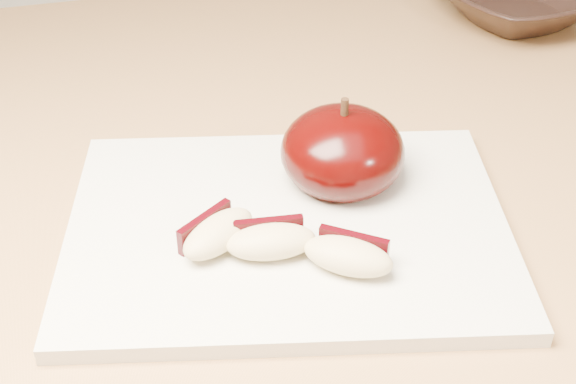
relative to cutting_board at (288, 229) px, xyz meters
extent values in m
cube|color=silver|center=(-0.08, 0.81, -0.46)|extent=(2.40, 0.60, 0.90)
cube|color=#AA754A|center=(-0.08, 0.11, -0.03)|extent=(1.64, 0.64, 0.04)
cube|color=silver|center=(0.00, 0.00, 0.00)|extent=(0.33, 0.27, 0.01)
ellipsoid|color=black|center=(0.05, 0.04, 0.03)|extent=(0.09, 0.09, 0.06)
cylinder|color=black|center=(0.05, 0.04, 0.06)|extent=(0.01, 0.01, 0.01)
ellipsoid|color=#D2BA85|center=(-0.05, -0.01, 0.02)|extent=(0.06, 0.06, 0.02)
cube|color=black|center=(-0.06, 0.00, 0.02)|extent=(0.04, 0.03, 0.02)
ellipsoid|color=#D2BA85|center=(-0.02, -0.03, 0.02)|extent=(0.06, 0.03, 0.02)
cube|color=black|center=(-0.02, -0.02, 0.02)|extent=(0.04, 0.01, 0.02)
ellipsoid|color=#D2BA85|center=(0.02, -0.05, 0.02)|extent=(0.06, 0.06, 0.02)
cube|color=black|center=(0.03, -0.04, 0.02)|extent=(0.04, 0.03, 0.02)
camera|label=1|loc=(-0.10, -0.40, 0.34)|focal=50.00mm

